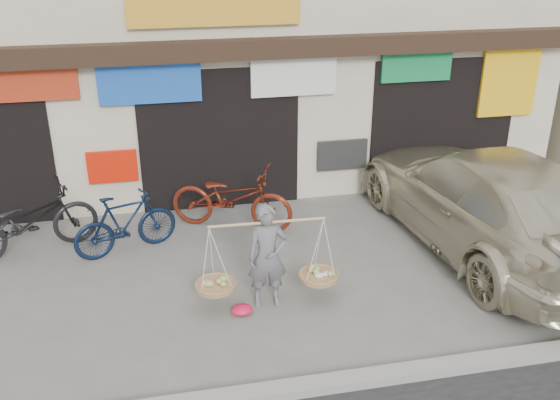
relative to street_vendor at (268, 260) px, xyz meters
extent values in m
plane|color=slate|center=(-0.23, 0.08, -0.72)|extent=(70.00, 70.00, 0.00)
cube|color=gray|center=(-0.23, -1.92, -0.66)|extent=(70.00, 0.25, 0.12)
cube|color=beige|center=(-0.23, 6.58, 2.78)|extent=(14.00, 6.00, 7.00)
cube|color=black|center=(-0.23, 3.43, 2.33)|extent=(14.00, 0.35, 0.35)
cube|color=black|center=(-0.23, 3.83, 0.63)|extent=(3.00, 0.60, 2.70)
cube|color=black|center=(4.27, 3.83, 0.63)|extent=(3.00, 0.60, 2.70)
cube|color=#B53116|center=(-3.43, 3.50, 1.88)|extent=(1.60, 0.08, 0.60)
cube|color=blue|center=(-1.43, 3.50, 1.78)|extent=(1.80, 0.08, 0.70)
cube|color=white|center=(1.17, 3.50, 1.78)|extent=(1.60, 0.08, 0.70)
cube|color=#168045|center=(3.57, 3.50, 1.88)|extent=(1.40, 0.08, 0.60)
cube|color=yellow|center=(5.57, 3.50, 1.48)|extent=(1.20, 0.08, 1.40)
cube|color=red|center=(-2.23, 3.50, 0.28)|extent=(0.90, 0.08, 0.60)
cube|color=#272727|center=(2.17, 3.50, 0.18)|extent=(1.00, 0.08, 0.60)
cube|color=gold|center=(-0.23, 3.50, 2.98)|extent=(3.00, 0.08, 0.50)
imported|color=slate|center=(0.00, 0.00, 0.06)|extent=(0.58, 0.39, 1.57)
cylinder|color=tan|center=(0.00, 0.00, 0.60)|extent=(1.65, 0.09, 0.04)
cylinder|color=#A77D4F|center=(-0.75, 0.02, -0.34)|extent=(0.56, 0.56, 0.07)
ellipsoid|color=#A5BF66|center=(-0.75, 0.02, -0.28)|extent=(0.39, 0.39, 0.10)
cylinder|color=#A77D4F|center=(0.75, -0.02, -0.34)|extent=(0.56, 0.56, 0.07)
ellipsoid|color=#A5BF66|center=(0.75, -0.02, -0.28)|extent=(0.39, 0.39, 0.10)
imported|color=black|center=(-3.59, 2.31, -0.13)|extent=(2.40, 1.53, 1.19)
imported|color=#0E1D36|center=(-2.02, 2.03, -0.19)|extent=(1.82, 1.06, 1.06)
imported|color=#5F1D10|center=(-0.17, 2.56, -0.13)|extent=(2.37, 1.65, 1.18)
imported|color=beige|center=(3.93, 1.07, 0.14)|extent=(2.95, 6.11, 1.71)
cube|color=black|center=(3.67, 3.86, -0.17)|extent=(1.70, 0.26, 0.45)
cube|color=silver|center=(3.66, 3.93, -0.27)|extent=(0.45, 0.06, 0.12)
ellipsoid|color=#F21640|center=(-0.41, -0.19, -0.65)|extent=(0.31, 0.25, 0.14)
camera|label=1|loc=(-1.40, -7.58, 4.41)|focal=40.00mm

